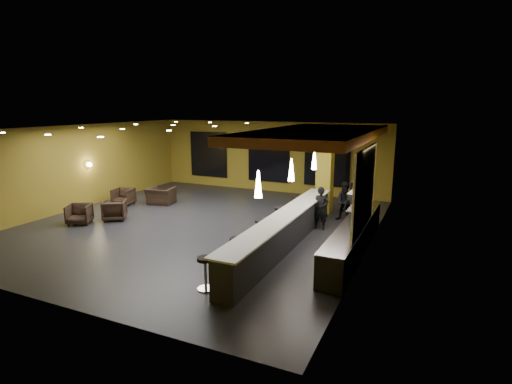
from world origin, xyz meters
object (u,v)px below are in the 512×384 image
at_px(pendant_2, 314,160).
at_px(bar_stool_3, 280,215).
at_px(staff_c, 356,204).
at_px(armchair_c, 124,197).
at_px(column, 325,170).
at_px(armchair_d, 161,196).
at_px(bar_stool_4, 297,203).
at_px(pendant_1, 291,170).
at_px(bar_counter, 285,232).
at_px(staff_b, 345,202).
at_px(bar_stool_2, 261,229).
at_px(bar_stool_0, 205,269).
at_px(armchair_b, 115,210).
at_px(pendant_0, 258,184).
at_px(staff_a, 321,208).
at_px(armchair_a, 79,214).
at_px(bar_stool_1, 236,247).
at_px(prep_counter, 354,238).

distance_m(pendant_2, bar_stool_3, 2.42).
relative_size(staff_c, armchair_c, 2.20).
xyz_separation_m(column, bar_stool_3, (-0.80, -2.96, -1.24)).
bearing_deg(armchair_d, bar_stool_4, 174.79).
bearing_deg(bar_stool_3, armchair_c, 176.31).
bearing_deg(pendant_1, bar_counter, -90.00).
xyz_separation_m(staff_c, armchair_c, (-9.93, -0.74, -0.52)).
height_order(staff_b, bar_stool_2, staff_b).
distance_m(armchair_c, bar_stool_0, 9.47).
xyz_separation_m(pendant_1, bar_stool_0, (-0.70, -3.98, -1.83)).
bearing_deg(bar_stool_4, armchair_b, -151.35).
bearing_deg(pendant_0, staff_a, 83.30).
bearing_deg(bar_counter, bar_stool_2, -175.31).
distance_m(pendant_1, bar_stool_2, 2.08).
distance_m(staff_b, staff_c, 0.94).
height_order(pendant_2, armchair_b, pendant_2).
bearing_deg(pendant_0, armchair_c, 153.65).
distance_m(armchair_d, bar_stool_4, 6.18).
relative_size(column, staff_a, 2.31).
height_order(pendant_0, armchair_a, pendant_0).
distance_m(armchair_d, bar_stool_2, 6.87).
bearing_deg(bar_stool_0, armchair_b, 149.84).
bearing_deg(bar_stool_1, armchair_c, 152.98).
bearing_deg(staff_a, pendant_1, -110.86).
bearing_deg(bar_stool_4, bar_stool_1, -90.02).
bearing_deg(staff_c, prep_counter, -63.10).
relative_size(armchair_d, bar_stool_2, 1.42).
distance_m(pendant_1, armchair_c, 8.71).
bearing_deg(pendant_1, bar_stool_3, 125.00).
height_order(armchair_c, bar_stool_1, armchair_c).
relative_size(column, armchair_b, 4.17).
bearing_deg(pendant_2, pendant_1, -90.00).
relative_size(column, staff_c, 1.96).
bearing_deg(pendant_1, bar_stool_1, -109.84).
distance_m(armchair_c, bar_stool_4, 7.66).
bearing_deg(bar_stool_3, armchair_d, 168.00).
bearing_deg(bar_stool_1, column, 82.79).
height_order(armchair_a, armchair_d, armchair_a).
xyz_separation_m(bar_counter, pendant_0, (0.00, -2.00, 1.85)).
height_order(column, bar_stool_4, column).
relative_size(bar_counter, bar_stool_2, 10.08).
bearing_deg(pendant_0, bar_stool_1, 160.32).
xyz_separation_m(staff_a, staff_c, (1.10, 0.60, 0.14)).
height_order(staff_a, bar_stool_2, staff_a).
bearing_deg(prep_counter, staff_a, 130.46).
xyz_separation_m(armchair_b, bar_stool_0, (6.26, -3.64, 0.14)).
relative_size(armchair_c, bar_stool_3, 1.02).
distance_m(staff_c, armchair_c, 9.97).
relative_size(staff_b, armchair_d, 1.34).
bearing_deg(bar_stool_0, pendant_2, 83.81).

